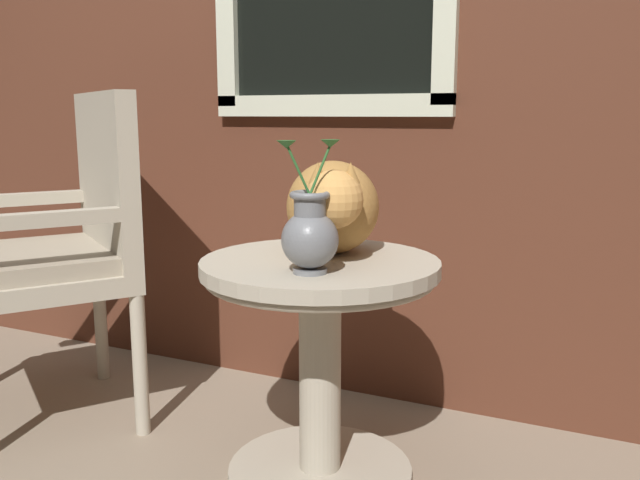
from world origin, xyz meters
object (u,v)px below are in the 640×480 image
(wicker_side_table, at_px, (320,333))
(wicker_chair, at_px, (55,242))
(cat, at_px, (333,206))
(pewter_vase_with_ivy, at_px, (310,233))

(wicker_side_table, distance_m, wicker_chair, 0.92)
(wicker_side_table, bearing_deg, wicker_chair, 179.96)
(wicker_chair, xyz_separation_m, cat, (0.90, 0.08, 0.15))
(pewter_vase_with_ivy, bearing_deg, wicker_chair, 171.37)
(wicker_side_table, xyz_separation_m, wicker_chair, (-0.90, 0.00, 0.16))
(cat, relative_size, pewter_vase_with_ivy, 1.72)
(wicker_chair, xyz_separation_m, pewter_vase_with_ivy, (0.95, -0.14, 0.12))
(wicker_chair, bearing_deg, pewter_vase_with_ivy, -8.63)
(wicker_chair, relative_size, cat, 1.95)
(wicker_side_table, height_order, cat, cat)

